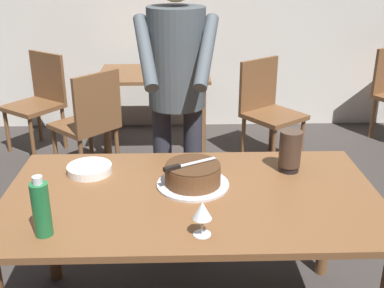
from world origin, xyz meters
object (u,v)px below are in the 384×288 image
at_px(main_dining_table, 192,213).
at_px(person_cutting_cake, 177,85).
at_px(cake_knife, 179,166).
at_px(background_chair_1, 89,120).
at_px(water_bottle, 41,208).
at_px(plate_stack, 90,169).
at_px(hurricane_lamp, 290,151).
at_px(background_table, 155,90).
at_px(wine_glass_near, 202,212).
at_px(background_chair_0, 268,107).
at_px(cake_on_platter, 193,176).
at_px(background_chair_3, 39,98).

relative_size(main_dining_table, person_cutting_cake, 0.99).
bearing_deg(person_cutting_cake, main_dining_table, -84.66).
xyz_separation_m(cake_knife, background_chair_1, (-0.73, 1.73, -0.37)).
distance_m(main_dining_table, water_bottle, 0.70).
relative_size(plate_stack, hurricane_lamp, 1.05).
relative_size(plate_stack, background_table, 0.22).
height_order(wine_glass_near, background_chair_1, background_chair_1).
bearing_deg(hurricane_lamp, main_dining_table, -154.86).
relative_size(water_bottle, hurricane_lamp, 1.19).
bearing_deg(plate_stack, background_chair_1, 100.38).
relative_size(plate_stack, person_cutting_cake, 0.13).
bearing_deg(main_dining_table, background_chair_1, 113.80).
height_order(main_dining_table, plate_stack, plate_stack).
height_order(person_cutting_cake, background_chair_0, person_cutting_cake).
relative_size(person_cutting_cake, background_chair_1, 1.91).
height_order(cake_knife, wine_glass_near, wine_glass_near).
xyz_separation_m(background_table, background_chair_1, (-0.51, -0.60, -0.09)).
xyz_separation_m(plate_stack, hurricane_lamp, (0.99, -0.00, 0.09)).
xyz_separation_m(cake_knife, plate_stack, (-0.45, 0.19, -0.10)).
xyz_separation_m(wine_glass_near, background_chair_1, (-0.81, 2.11, -0.36)).
bearing_deg(plate_stack, cake_knife, -23.01).
distance_m(main_dining_table, cake_on_platter, 0.17).
height_order(wine_glass_near, background_chair_3, background_chair_3).
relative_size(plate_stack, background_chair_0, 0.24).
bearing_deg(background_chair_0, water_bottle, -118.81).
relative_size(plate_stack, background_chair_1, 0.24).
distance_m(wine_glass_near, background_chair_3, 3.10).
bearing_deg(background_chair_3, hurricane_lamp, -49.62).
height_order(water_bottle, background_chair_1, water_bottle).
distance_m(main_dining_table, cake_knife, 0.23).
bearing_deg(hurricane_lamp, background_chair_3, 130.38).
distance_m(water_bottle, background_chair_3, 2.85).
xyz_separation_m(water_bottle, background_chair_0, (1.31, 2.39, -0.37)).
xyz_separation_m(cake_knife, background_chair_3, (-1.30, 2.36, -0.37)).
relative_size(main_dining_table, cake_on_platter, 5.02).
height_order(wine_glass_near, water_bottle, water_bottle).
distance_m(background_table, background_chair_1, 0.79).
xyz_separation_m(person_cutting_cake, background_table, (-0.21, 1.68, -0.50)).
xyz_separation_m(cake_on_platter, person_cutting_cake, (-0.07, 0.60, 0.27)).
bearing_deg(background_chair_1, hurricane_lamp, -50.41).
xyz_separation_m(water_bottle, background_chair_1, (-0.20, 2.09, -0.37)).
distance_m(background_table, background_chair_0, 1.05).
bearing_deg(cake_on_platter, main_dining_table, -95.65).
bearing_deg(cake_knife, background_chair_0, 68.80).
height_order(cake_knife, background_chair_0, background_chair_0).
height_order(background_table, background_chair_3, background_chair_3).
bearing_deg(hurricane_lamp, background_table, 109.72).
height_order(water_bottle, background_chair_0, water_bottle).
bearing_deg(background_chair_0, person_cutting_cake, -119.80).
bearing_deg(person_cutting_cake, wine_glass_near, -84.74).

